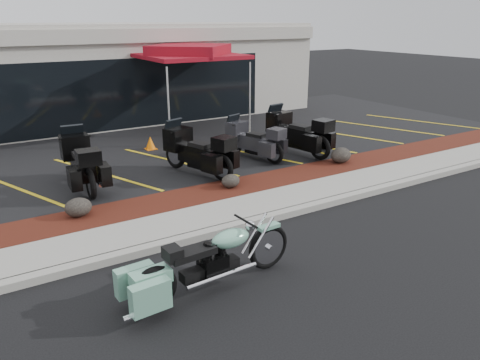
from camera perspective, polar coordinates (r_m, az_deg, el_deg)
ground at (r=9.63m, az=6.34°, el=-6.89°), size 90.00×90.00×0.00m
curb at (r=10.25m, az=3.27°, el=-4.67°), size 24.00×0.25×0.15m
sidewalk at (r=10.79m, az=1.15°, el=-3.40°), size 24.00×1.20×0.15m
mulch_bed at (r=11.74m, az=-2.02°, el=-1.46°), size 24.00×1.20×0.16m
upper_lot at (r=16.44m, az=-11.42°, el=4.19°), size 26.00×9.60×0.15m
dealership_building at (r=22.02m, az=-17.70°, el=12.52°), size 18.00×8.16×4.00m
boulder_left at (r=10.64m, az=-19.12°, el=-3.16°), size 0.57×0.48×0.41m
boulder_mid at (r=11.77m, az=-1.15°, el=-0.11°), size 0.48×0.40×0.34m
boulder_right at (r=14.12m, az=12.20°, el=2.98°), size 0.64×0.53×0.45m
hero_cruiser at (r=8.21m, az=3.47°, el=-7.40°), size 3.12×0.97×1.08m
touring_black_front at (r=13.11m, az=-19.51°, el=3.29°), size 1.08×2.53×1.45m
touring_black_mid at (r=13.31m, az=-7.96°, el=4.39°), size 1.67×2.62×1.42m
touring_grey at (r=14.61m, az=-0.76°, el=5.58°), size 1.44×2.33×1.27m
touring_black_rear at (r=15.33m, az=4.36°, el=6.55°), size 1.43×2.66×1.47m
traffic_cone at (r=15.55m, az=-10.87°, el=4.48°), size 0.43×0.43×0.43m
popup_canopy at (r=17.53m, az=-6.18°, el=15.14°), size 4.09×4.09×3.16m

